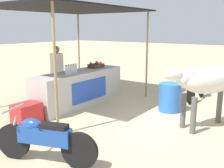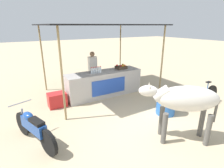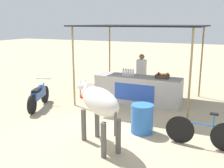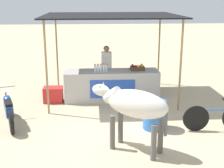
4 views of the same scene
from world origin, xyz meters
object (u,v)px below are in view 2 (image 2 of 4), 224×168
Objects in this scene: cow at (184,100)px; motorcycle_parked at (33,127)px; cooler_box at (57,100)px; bicycle_leaning at (202,96)px; water_barrel at (166,103)px; vendor_behind_counter at (93,71)px; stall_counter at (104,84)px; fruit_crate at (121,67)px.

cow reaches higher than motorcycle_parked.
motorcycle_parked is at bearing -118.85° from cooler_box.
bicycle_leaning is (2.19, 0.87, -0.69)m from cow.
water_barrel is 0.43× the size of motorcycle_parked.
cow is at bearing -28.00° from motorcycle_parked.
vendor_behind_counter is 0.96× the size of motorcycle_parked.
stall_counter reaches higher than water_barrel.
vendor_behind_counter is 4.24m from cow.
vendor_behind_counter is 3.77m from motorcycle_parked.
cow reaches higher than stall_counter.
stall_counter is 2.54m from water_barrel.
water_barrel is 0.45× the size of bicycle_leaning.
stall_counter is at bearing -80.57° from vendor_behind_counter.
fruit_crate is 0.26× the size of bicycle_leaning.
cow is (0.24, -3.47, 0.55)m from stall_counter.
water_barrel is at bearing 171.42° from bicycle_leaning.
fruit_crate is 0.73× the size of cooler_box.
cooler_box is 3.60m from water_barrel.
fruit_crate is 0.25× the size of motorcycle_parked.
vendor_behind_counter is at bearing 108.57° from water_barrel.
cow is (2.11, -3.37, 0.79)m from cooler_box.
water_barrel is at bearing -8.03° from motorcycle_parked.
fruit_crate is at bearing 80.23° from cow.
fruit_crate is 2.83m from cooler_box.
motorcycle_parked is at bearing -147.01° from stall_counter.
stall_counter is 1.01m from fruit_crate.
fruit_crate is 0.59× the size of water_barrel.
stall_counter reaches higher than motorcycle_parked.
cooler_box is (-1.87, -0.10, -0.24)m from stall_counter.
stall_counter is 3.52m from cow.
cow is (0.36, -4.22, 0.18)m from vendor_behind_counter.
vendor_behind_counter reaches higher than bicycle_leaning.
cow is at bearing -85.07° from vendor_behind_counter.
vendor_behind_counter is at bearing 127.38° from bicycle_leaning.
cooler_box is (-1.75, -0.85, -0.61)m from vendor_behind_counter.
cow is 3.53m from motorcycle_parked.
cooler_box is at bearing 122.04° from cow.
water_barrel is (2.79, -2.27, 0.13)m from cooler_box.
cooler_box is at bearing 149.88° from bicycle_leaning.
cow is at bearing -121.81° from water_barrel.
motorcycle_parked is 1.04× the size of bicycle_leaning.
cow reaches higher than fruit_crate.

